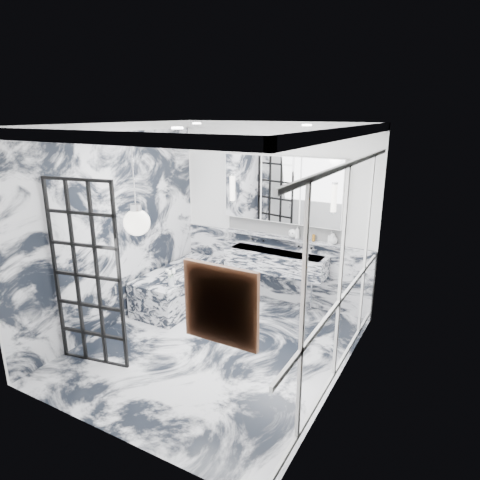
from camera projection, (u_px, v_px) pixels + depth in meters
The scene contains 25 objects.
floor at pixel (214, 347), 5.55m from camera, with size 3.60×3.60×0.00m, color silver.
ceiling at pixel (210, 124), 4.74m from camera, with size 3.60×3.60×0.00m, color white.
wall_back at pixel (275, 214), 6.65m from camera, with size 3.60×3.60×0.00m, color white.
wall_front at pixel (99, 300), 3.64m from camera, with size 3.60×3.60×0.00m, color white.
wall_left at pixel (115, 228), 5.89m from camera, with size 3.60×3.60×0.00m, color white.
wall_right at pixel (343, 267), 4.40m from camera, with size 3.60×3.60×0.00m, color white.
marble_clad_back at pixel (273, 268), 6.88m from camera, with size 3.18×0.05×1.05m, color silver.
marble_clad_left at pixel (116, 232), 5.90m from camera, with size 0.02×3.56×2.68m, color silver.
panel_molding at pixel (341, 276), 4.44m from camera, with size 0.03×3.40×2.30m, color white.
soap_bottle_a at pixel (297, 232), 6.44m from camera, with size 0.08×0.08×0.20m, color #8C5919.
soap_bottle_b at pixel (332, 238), 6.19m from camera, with size 0.08×0.09×0.19m, color #4C4C51.
soap_bottle_c at pixel (333, 239), 6.19m from camera, with size 0.13×0.13×0.16m, color silver.
face_pot at pixel (293, 233), 6.48m from camera, with size 0.13×0.13×0.13m, color white.
amber_bottle at pixel (314, 238), 6.34m from camera, with size 0.04×0.04×0.10m, color #8C5919.
flower_vase at pixel (171, 281), 6.12m from camera, with size 0.09×0.09×0.12m, color silver.
crittall_door at pixel (87, 276), 4.93m from camera, with size 0.88×0.04×2.24m, color black, non-canonical shape.
artwork at pixel (221, 305), 3.05m from camera, with size 0.50×0.05×0.50m, color #D44815.
pendant_light at pixel (137, 223), 3.83m from camera, with size 0.24×0.24×0.24m, color white.
trough_sink at pixel (276, 261), 6.57m from camera, with size 1.60×0.45×0.30m, color silver.
ledge at pixel (281, 237), 6.61m from camera, with size 1.90×0.14×0.04m, color silver.
subway_tile at pixel (283, 228), 6.62m from camera, with size 1.90×0.03×0.23m, color white.
mirror_cabinet at pixel (282, 189), 6.40m from camera, with size 1.90×0.16×1.00m, color white.
sconce_left at pixel (232, 188), 6.71m from camera, with size 0.07×0.07×0.40m, color white.
sconce_right at pixel (334, 198), 5.95m from camera, with size 0.07×0.07×0.40m, color white.
bathtub at pixel (182, 287), 6.77m from camera, with size 0.75×1.65×0.55m, color silver.
Camera 1 is at (2.67, -4.13, 2.94)m, focal length 32.00 mm.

